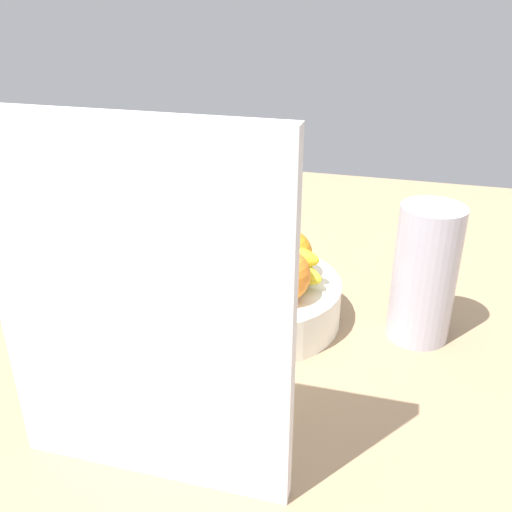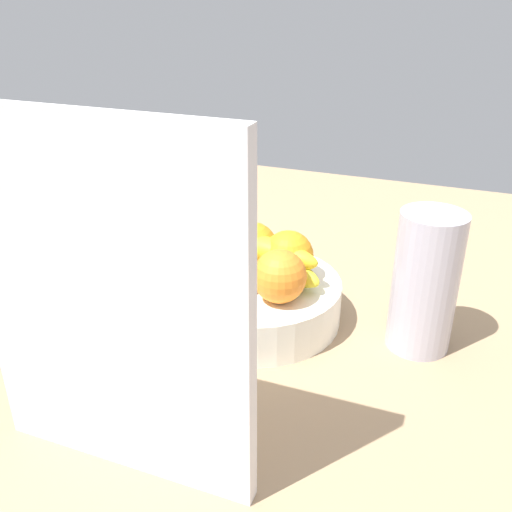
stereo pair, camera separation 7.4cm
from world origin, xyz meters
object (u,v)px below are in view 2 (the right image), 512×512
Objects in this scene: orange_center at (288,256)px; thermos_tumbler at (425,282)px; cutting_board at (109,311)px; orange_back_left at (253,246)px; orange_front_left at (225,267)px; banana_bunch at (270,256)px; fruit_bowl at (256,300)px; orange_front_right at (280,276)px.

thermos_tumbler reaches higher than orange_center.
orange_center is 0.20× the size of cutting_board.
cutting_board is at bearing 51.81° from thermos_tumbler.
orange_back_left is at bearing -4.11° from thermos_tumbler.
cutting_board is at bearing 79.09° from orange_center.
orange_front_left is 0.20× the size of cutting_board.
banana_bunch is 21.71cm from thermos_tumbler.
fruit_bowl is 8.15cm from orange_center.
orange_front_right is 0.20× the size of cutting_board.
orange_front_left is at bearing 56.74° from banana_bunch.
orange_front_right is at bearing -179.46° from orange_front_left.
thermos_tumbler is at bearing -128.28° from cutting_board.
orange_center is at bearing -2.12° from thermos_tumbler.
orange_front_right is 0.38× the size of thermos_tumbler.
orange_back_left is 0.20× the size of cutting_board.
fruit_bowl is 3.39× the size of orange_center.
fruit_bowl is 7.82cm from orange_back_left.
orange_front_right is at bearing 120.08° from banana_bunch.
orange_front_right is 18.93cm from thermos_tumbler.
orange_front_right is at bearing 17.33° from thermos_tumbler.
cutting_board is 1.87× the size of thermos_tumbler.
orange_back_left is at bearing -90.95° from cutting_board.
orange_front_right is 1.00× the size of orange_back_left.
orange_front_left is 1.00× the size of orange_back_left.
orange_back_left is at bearing -10.49° from orange_center.
orange_front_right is 0.39× the size of banana_bunch.
orange_back_left is 0.39× the size of banana_bunch.
cutting_board is (3.64, 32.84, 8.71)cm from banana_bunch.
cutting_board is at bearing 85.45° from fruit_bowl.
banana_bunch is at bearing -59.92° from orange_front_right.
orange_center is at bearing -101.00° from cutting_board.
banana_bunch is 0.96× the size of thermos_tumbler.
orange_back_left is 34.97cm from cutting_board.
cutting_board reaches higher than orange_back_left.
orange_front_right is at bearing 98.28° from orange_center.
orange_front_right is at bearing 141.35° from fruit_bowl.
thermos_tumbler is (-18.99, 0.70, -0.19)cm from orange_center.
orange_front_left is 1.00× the size of orange_front_right.
orange_back_left is (1.91, -3.55, 6.71)cm from fruit_bowl.
cutting_board reaches higher than thermos_tumbler.
banana_bunch is at bearing -123.26° from orange_front_left.
orange_front_right is at bearing -105.38° from cutting_board.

